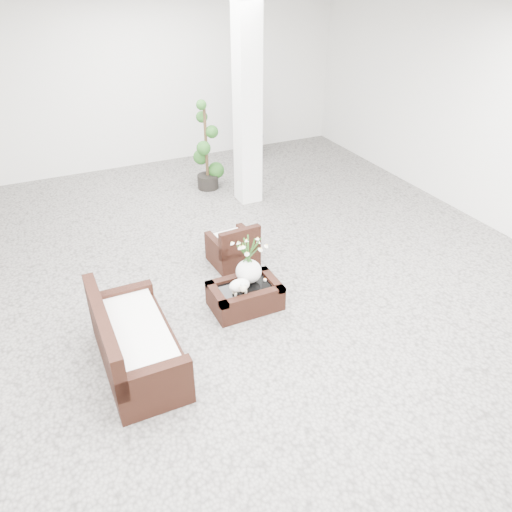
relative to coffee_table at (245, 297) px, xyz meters
name	(u,v)px	position (x,y,z in m)	size (l,w,h in m)	color
ground	(253,290)	(0.25, 0.29, -0.16)	(11.00, 11.00, 0.00)	gray
column	(247,107)	(1.45, 3.09, 1.59)	(0.40, 0.40, 3.50)	white
coffee_table	(245,297)	(0.00, 0.00, 0.00)	(0.90, 0.60, 0.31)	black
sheep_figurine	(239,286)	(-0.12, -0.10, 0.26)	(0.28, 0.23, 0.21)	white
planter_narcissus	(249,255)	(0.10, 0.10, 0.56)	(0.44, 0.44, 0.80)	white
tealight	(265,280)	(0.30, 0.02, 0.17)	(0.04, 0.04, 0.03)	white
armchair	(232,243)	(0.29, 1.10, 0.18)	(0.64, 0.61, 0.68)	black
loveseat	(136,336)	(-1.54, -0.50, 0.27)	(1.62, 0.78, 0.86)	black
topiary	(206,146)	(0.94, 3.90, 0.71)	(0.46, 0.46, 1.72)	#1F4C18
shopper	(253,118)	(2.50, 5.13, 0.73)	(0.65, 0.42, 1.78)	navy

